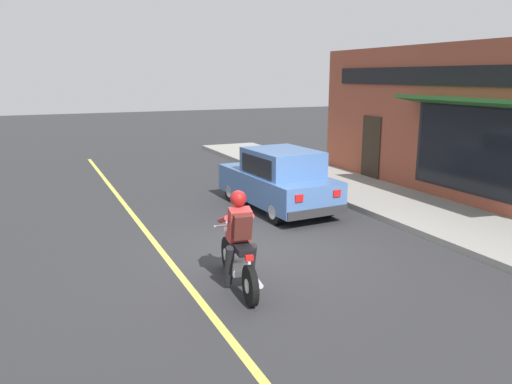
{
  "coord_description": "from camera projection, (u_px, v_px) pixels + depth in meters",
  "views": [
    {
      "loc": [
        -3.93,
        -8.41,
        3.35
      ],
      "look_at": [
        0.32,
        0.96,
        0.95
      ],
      "focal_mm": 35.0,
      "sensor_mm": 36.0,
      "label": 1
    }
  ],
  "objects": [
    {
      "name": "traffic_cone",
      "position": [
        306.0,
        163.0,
        17.18
      ],
      "size": [
        0.36,
        0.36,
        0.6
      ],
      "color": "black",
      "rests_on": "sidewalk_curb"
    },
    {
      "name": "sidewalk_curb",
      "position": [
        366.0,
        193.0,
        14.37
      ],
      "size": [
        2.6,
        22.0,
        0.14
      ],
      "primitive_type": "cube",
      "color": "gray",
      "rests_on": "ground"
    },
    {
      "name": "lane_stripe",
      "position": [
        138.0,
        222.0,
        11.74
      ],
      "size": [
        0.12,
        19.8,
        0.01
      ],
      "primitive_type": "cube",
      "color": "#D1C64C",
      "rests_on": "ground"
    },
    {
      "name": "storefront_building",
      "position": [
        458.0,
        125.0,
        13.01
      ],
      "size": [
        1.25,
        11.67,
        4.2
      ],
      "color": "brown",
      "rests_on": "ground"
    },
    {
      "name": "motorcycle_with_rider",
      "position": [
        239.0,
        248.0,
        7.96
      ],
      "size": [
        0.63,
        2.02,
        1.62
      ],
      "color": "black",
      "rests_on": "ground"
    },
    {
      "name": "car_hatchback",
      "position": [
        278.0,
        180.0,
        12.68
      ],
      "size": [
        1.83,
        3.86,
        1.57
      ],
      "color": "black",
      "rests_on": "ground"
    },
    {
      "name": "ground_plane",
      "position": [
        261.0,
        251.0,
        9.81
      ],
      "size": [
        80.0,
        80.0,
        0.0
      ],
      "primitive_type": "plane",
      "color": "#2B2B2D"
    }
  ]
}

